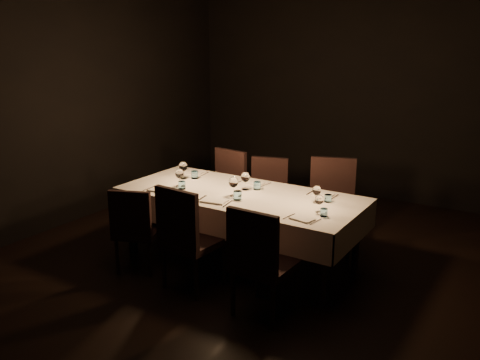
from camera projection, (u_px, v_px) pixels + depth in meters
The scene contains 14 objects.
room at pixel (240, 122), 5.02m from camera, with size 5.01×6.01×3.01m.
dining_table at pixel (240, 200), 5.24m from camera, with size 2.52×1.12×0.76m.
chair_near_left at pixel (135, 226), 5.07m from camera, with size 0.55×0.55×0.88m.
place_setting_near_left at pixel (174, 181), 5.38m from camera, with size 0.35×0.41×0.19m.
chair_near_center at pixel (187, 234), 4.68m from camera, with size 0.53×0.53×1.02m.
place_setting_near_center at pixel (229, 191), 5.02m from camera, with size 0.38×0.42×0.20m.
chair_near_right at pixel (260, 258), 4.20m from camera, with size 0.49×0.49×0.99m.
place_setting_near_right at pixel (315, 208), 4.55m from camera, with size 0.31×0.39×0.17m.
chair_far_left at pixel (225, 187), 6.23m from camera, with size 0.52×0.52×0.98m.
place_setting_far_left at pixel (189, 170), 5.80m from camera, with size 0.37×0.42×0.20m.
chair_far_center at pixel (267, 193), 6.05m from camera, with size 0.55×0.55×0.93m.
place_setting_far_center at pixel (251, 181), 5.38m from camera, with size 0.36×0.41×0.19m.
chair_far_right at pixel (331, 202), 5.58m from camera, with size 0.63×0.63×1.03m.
place_setting_far_right at pixel (321, 194), 4.97m from camera, with size 0.31×0.40×0.17m.
Camera 1 is at (2.65, -4.23, 2.31)m, focal length 38.00 mm.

